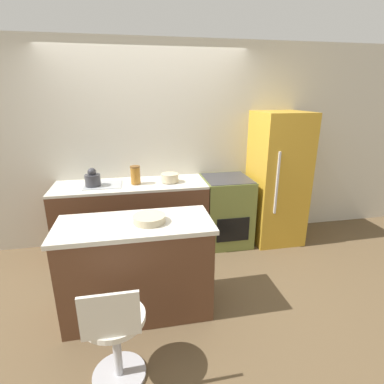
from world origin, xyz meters
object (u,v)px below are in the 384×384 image
Objects in this scene: oven_range at (226,211)px; mixing_bowl at (170,178)px; refrigerator at (277,179)px; stool_chair at (115,335)px; kettle at (93,179)px.

mixing_bowl is at bearing -178.24° from oven_range.
refrigerator is 2.08× the size of stool_chair.
oven_range is at bearing 0.79° from kettle.
stool_chair is (-1.38, -1.90, -0.06)m from oven_range.
kettle is at bearing 180.00° from mixing_bowl.
refrigerator reaches higher than mixing_bowl.
mixing_bowl reaches higher than oven_range.
kettle is at bearing -179.96° from refrigerator.
oven_range is 0.52× the size of refrigerator.
oven_range is 1.76m from kettle.
stool_chair is at bearing -125.89° from oven_range.
refrigerator is at bearing 42.24° from stool_chair.
mixing_bowl is at bearing 71.69° from stool_chair.
stool_chair is 3.94× the size of mixing_bowl.
stool_chair is (-2.07, -1.88, -0.48)m from refrigerator.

